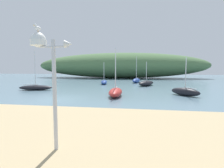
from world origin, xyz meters
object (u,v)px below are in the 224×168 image
(sailboat_far_left, at_px, (104,82))
(sailboat_centre_water, at_px, (136,80))
(seagull_on_radar, at_px, (37,28))
(sailboat_east_reach, at_px, (146,83))
(sailboat_mid_channel, at_px, (185,92))
(sailboat_by_sandbar, at_px, (36,87))
(sailboat_outer_mooring, at_px, (116,92))
(mast_structure, at_px, (45,55))

(sailboat_far_left, xyz_separation_m, sailboat_centre_water, (5.25, 4.09, 0.06))
(seagull_on_radar, height_order, sailboat_east_reach, seagull_on_radar)
(sailboat_mid_channel, relative_size, sailboat_centre_water, 0.78)
(sailboat_centre_water, bearing_deg, sailboat_mid_channel, -71.22)
(sailboat_east_reach, bearing_deg, sailboat_mid_channel, -69.46)
(sailboat_centre_water, distance_m, sailboat_by_sandbar, 17.78)
(sailboat_far_left, distance_m, sailboat_by_sandbar, 11.27)
(sailboat_east_reach, distance_m, sailboat_by_sandbar, 15.48)
(sailboat_outer_mooring, relative_size, sailboat_centre_water, 0.96)
(mast_structure, bearing_deg, sailboat_outer_mooring, 87.62)
(sailboat_by_sandbar, bearing_deg, sailboat_east_reach, 28.67)
(sailboat_outer_mooring, bearing_deg, sailboat_mid_channel, 11.95)
(sailboat_outer_mooring, xyz_separation_m, sailboat_by_sandbar, (-10.38, 3.23, -0.09))
(sailboat_far_left, bearing_deg, sailboat_east_reach, -13.44)
(seagull_on_radar, xyz_separation_m, sailboat_far_left, (-3.00, 24.08, -3.55))
(sailboat_by_sandbar, bearing_deg, sailboat_far_left, 53.56)
(sailboat_by_sandbar, bearing_deg, sailboat_outer_mooring, -17.29)
(sailboat_mid_channel, distance_m, sailboat_by_sandbar, 17.14)
(seagull_on_radar, bearing_deg, sailboat_by_sandbar, 122.87)
(sailboat_centre_water, xyz_separation_m, sailboat_by_sandbar, (-11.95, -13.16, -0.09))
(seagull_on_radar, bearing_deg, sailboat_far_left, 97.11)
(sailboat_far_left, height_order, sailboat_east_reach, sailboat_east_reach)
(sailboat_outer_mooring, xyz_separation_m, sailboat_far_left, (-3.68, 12.30, -0.05))
(sailboat_by_sandbar, bearing_deg, seagull_on_radar, -57.13)
(sailboat_east_reach, bearing_deg, seagull_on_radar, -99.82)
(sailboat_mid_channel, relative_size, sailboat_by_sandbar, 0.76)
(sailboat_mid_channel, bearing_deg, sailboat_by_sandbar, 173.91)
(mast_structure, bearing_deg, sailboat_centre_water, 85.82)
(sailboat_far_left, bearing_deg, sailboat_mid_channel, -46.47)
(sailboat_far_left, relative_size, sailboat_centre_water, 0.76)
(sailboat_outer_mooring, bearing_deg, mast_structure, -92.38)
(sailboat_outer_mooring, height_order, sailboat_centre_water, sailboat_centre_water)
(sailboat_outer_mooring, distance_m, sailboat_far_left, 12.84)
(mast_structure, xyz_separation_m, sailboat_far_left, (-3.19, 24.06, -2.73))
(seagull_on_radar, xyz_separation_m, sailboat_outer_mooring, (0.68, 11.78, -3.49))
(mast_structure, xyz_separation_m, sailboat_by_sandbar, (-9.89, 14.99, -2.77))
(mast_structure, distance_m, sailboat_far_left, 24.43)
(sailboat_east_reach, bearing_deg, sailboat_centre_water, 105.87)
(sailboat_mid_channel, xyz_separation_m, sailboat_by_sandbar, (-17.04, 1.82, -0.08))
(sailboat_centre_water, relative_size, sailboat_east_reach, 1.19)
(mast_structure, height_order, sailboat_east_reach, mast_structure)
(sailboat_outer_mooring, relative_size, sailboat_far_left, 1.26)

